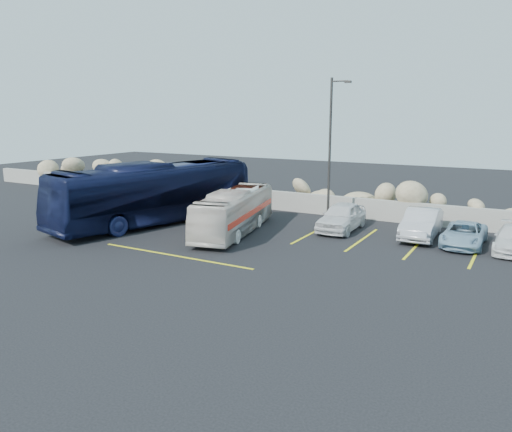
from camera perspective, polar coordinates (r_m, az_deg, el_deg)
The scene contains 10 objects.
ground at distance 21.50m, azimuth -7.52°, elevation -5.02°, with size 90.00×90.00×0.00m, color black.
seawall at distance 31.51m, azimuth 5.64°, elevation 1.50°, with size 60.00×0.40×1.20m, color gray.
riprap_pile at distance 32.49m, azimuth 6.52°, elevation 3.03°, with size 54.00×2.80×2.60m, color tan, non-canonical shape.
parking_lines at distance 24.12m, azimuth 9.51°, elevation -3.22°, with size 18.16×9.36×0.01m.
lamppost at distance 27.80m, azimuth 8.54°, elevation 7.75°, with size 1.14×0.18×8.00m.
vintage_bus at distance 25.92m, azimuth -2.48°, elevation 0.52°, with size 1.90×8.11×2.26m, color silver.
tour_coach at distance 28.75m, azimuth -11.47°, elevation 2.61°, with size 2.90×12.39×3.45m, color #101536.
car_a at distance 26.93m, azimuth 9.76°, elevation -0.07°, with size 1.74×4.33×1.48m, color silver.
car_b at distance 26.27m, azimuth 18.39°, elevation -0.82°, with size 1.54×4.40×1.45m, color silver.
car_d at distance 25.44m, azimuth 22.67°, elevation -1.95°, with size 1.81×3.93×1.09m, color #88ABC2.
Camera 1 is at (12.47, -16.40, 6.14)m, focal length 35.00 mm.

